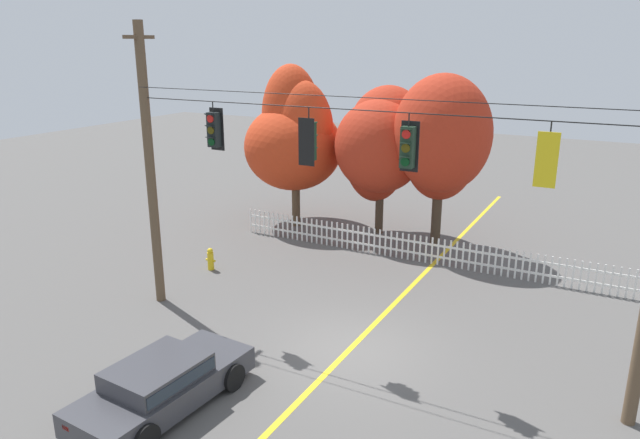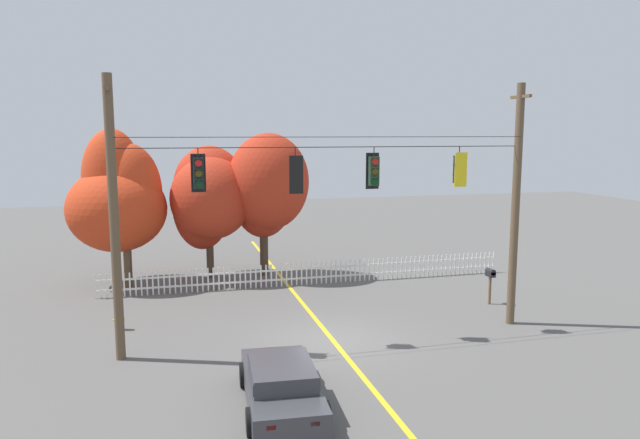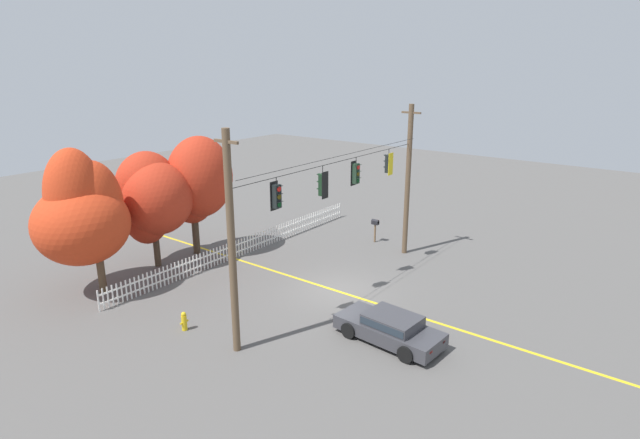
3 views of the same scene
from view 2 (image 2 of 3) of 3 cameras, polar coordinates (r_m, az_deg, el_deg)
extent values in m
plane|color=#565451|center=(19.46, 1.18, -11.52)|extent=(80.00, 80.00, 0.00)
cube|color=gold|center=(19.46, 1.18, -11.51)|extent=(0.16, 36.00, 0.01)
cylinder|color=brown|center=(17.83, -19.28, -0.12)|extent=(0.28, 0.28, 8.26)
cylinder|color=brown|center=(21.18, 18.37, 1.19)|extent=(0.28, 0.28, 8.26)
cube|color=brown|center=(17.70, -19.86, 11.75)|extent=(0.10, 1.10, 0.10)
cube|color=brown|center=(21.07, 18.84, 11.17)|extent=(0.10, 1.10, 0.10)
cylinder|color=black|center=(18.31, 1.24, 7.01)|extent=(12.79, 0.02, 0.02)
cylinder|color=black|center=(18.06, 1.46, 7.98)|extent=(12.79, 0.02, 0.02)
cylinder|color=black|center=(17.63, -11.71, 6.33)|extent=(0.03, 0.03, 0.28)
cube|color=black|center=(17.79, -11.68, 4.42)|extent=(0.43, 0.02, 1.13)
cube|color=black|center=(17.66, -11.66, 4.40)|extent=(0.30, 0.24, 0.91)
cylinder|color=red|center=(17.51, -11.66, 5.36)|extent=(0.20, 0.03, 0.20)
cube|color=black|center=(17.46, -11.66, 5.73)|extent=(0.22, 0.12, 0.06)
cylinder|color=#463B09|center=(17.53, -11.63, 4.37)|extent=(0.20, 0.03, 0.20)
cube|color=black|center=(17.47, -11.63, 4.73)|extent=(0.22, 0.12, 0.06)
cylinder|color=#073513|center=(17.55, -11.60, 3.38)|extent=(0.20, 0.03, 0.20)
cube|color=black|center=(17.49, -11.61, 3.74)|extent=(0.22, 0.12, 0.06)
cylinder|color=black|center=(18.02, -2.42, 6.42)|extent=(0.03, 0.03, 0.36)
cube|color=black|center=(17.93, -2.32, 4.34)|extent=(0.43, 0.02, 1.16)
cube|color=black|center=(18.05, -2.40, 4.37)|extent=(0.30, 0.24, 0.94)
cylinder|color=red|center=(18.17, -2.50, 5.38)|extent=(0.20, 0.03, 0.20)
cube|color=black|center=(18.21, -2.53, 5.75)|extent=(0.22, 0.12, 0.06)
cylinder|color=#463B09|center=(18.19, -2.50, 4.40)|extent=(0.20, 0.03, 0.20)
cube|color=black|center=(18.22, -2.53, 4.77)|extent=(0.22, 0.12, 0.06)
cylinder|color=#073513|center=(18.21, -2.49, 3.42)|extent=(0.20, 0.03, 0.20)
cube|color=black|center=(18.24, -2.52, 3.79)|extent=(0.22, 0.12, 0.06)
cylinder|color=black|center=(18.73, 5.24, 6.55)|extent=(0.03, 0.03, 0.30)
cube|color=black|center=(18.88, 5.08, 4.70)|extent=(0.43, 0.02, 1.15)
cube|color=#1E3323|center=(18.76, 5.22, 4.68)|extent=(0.30, 0.24, 0.93)
cylinder|color=red|center=(18.61, 5.37, 5.60)|extent=(0.20, 0.03, 0.20)
cube|color=#1E3323|center=(18.56, 5.42, 5.95)|extent=(0.22, 0.12, 0.06)
cylinder|color=#463B09|center=(18.63, 5.36, 4.65)|extent=(0.20, 0.03, 0.20)
cube|color=#1E3323|center=(18.58, 5.41, 5.00)|extent=(0.22, 0.12, 0.06)
cylinder|color=#073513|center=(18.65, 5.35, 3.71)|extent=(0.20, 0.03, 0.20)
cube|color=#1E3323|center=(18.60, 5.40, 4.05)|extent=(0.22, 0.12, 0.06)
cylinder|color=black|center=(19.93, 13.34, 6.47)|extent=(0.03, 0.03, 0.30)
cube|color=yellow|center=(19.85, 13.45, 4.71)|extent=(0.43, 0.02, 1.12)
cube|color=black|center=(19.96, 13.28, 4.73)|extent=(0.30, 0.24, 0.90)
cylinder|color=red|center=(20.06, 13.12, 5.62)|extent=(0.20, 0.03, 0.20)
cube|color=black|center=(20.10, 13.08, 5.95)|extent=(0.22, 0.12, 0.06)
cylinder|color=#463B09|center=(20.08, 13.10, 4.76)|extent=(0.20, 0.03, 0.20)
cube|color=black|center=(20.11, 13.05, 5.10)|extent=(0.22, 0.12, 0.06)
cylinder|color=#073513|center=(20.10, 13.07, 3.90)|extent=(0.20, 0.03, 0.20)
cube|color=black|center=(20.13, 13.02, 4.24)|extent=(0.22, 0.12, 0.06)
cube|color=white|center=(25.50, -20.94, -6.09)|extent=(0.06, 0.04, 1.00)
cube|color=white|center=(25.48, -20.43, -6.07)|extent=(0.06, 0.04, 1.00)
cube|color=white|center=(25.45, -19.93, -6.06)|extent=(0.06, 0.04, 1.00)
cube|color=white|center=(25.43, -19.42, -6.05)|extent=(0.06, 0.04, 1.00)
cube|color=white|center=(25.41, -18.91, -6.03)|extent=(0.06, 0.04, 1.00)
cube|color=white|center=(25.40, -18.41, -6.02)|extent=(0.06, 0.04, 1.00)
cube|color=white|center=(25.38, -17.90, -6.00)|extent=(0.06, 0.04, 1.00)
cube|color=white|center=(25.37, -17.39, -5.99)|extent=(0.06, 0.04, 1.00)
cube|color=white|center=(25.36, -16.88, -5.97)|extent=(0.06, 0.04, 1.00)
cube|color=white|center=(25.35, -16.37, -5.95)|extent=(0.06, 0.04, 1.00)
cube|color=white|center=(25.34, -15.86, -5.94)|extent=(0.06, 0.04, 1.00)
cube|color=white|center=(25.34, -15.35, -5.92)|extent=(0.06, 0.04, 1.00)
cube|color=white|center=(25.34, -14.84, -5.90)|extent=(0.06, 0.04, 1.00)
cube|color=white|center=(25.33, -14.33, -5.88)|extent=(0.06, 0.04, 1.00)
cube|color=white|center=(25.34, -13.82, -5.86)|extent=(0.06, 0.04, 1.00)
cube|color=white|center=(25.34, -13.31, -5.84)|extent=(0.06, 0.04, 1.00)
cube|color=white|center=(25.34, -12.80, -5.82)|extent=(0.06, 0.04, 1.00)
cube|color=white|center=(25.35, -12.29, -5.80)|extent=(0.06, 0.04, 1.00)
cube|color=white|center=(25.36, -11.78, -5.78)|extent=(0.06, 0.04, 1.00)
cube|color=white|center=(25.37, -11.27, -5.76)|extent=(0.06, 0.04, 1.00)
cube|color=white|center=(25.38, -10.76, -5.74)|extent=(0.06, 0.04, 1.00)
cube|color=white|center=(25.40, -10.26, -5.72)|extent=(0.06, 0.04, 1.00)
cube|color=white|center=(25.42, -9.75, -5.69)|extent=(0.06, 0.04, 1.00)
cube|color=white|center=(25.43, -9.24, -5.67)|extent=(0.06, 0.04, 1.00)
cube|color=white|center=(25.46, -8.74, -5.65)|extent=(0.06, 0.04, 1.00)
cube|color=white|center=(25.48, -8.23, -5.62)|extent=(0.06, 0.04, 1.00)
cube|color=white|center=(25.50, -7.73, -5.60)|extent=(0.06, 0.04, 1.00)
cube|color=white|center=(25.53, -7.23, -5.57)|extent=(0.06, 0.04, 1.00)
cube|color=white|center=(25.56, -6.72, -5.55)|extent=(0.06, 0.04, 1.00)
cube|color=white|center=(25.59, -6.22, -5.52)|extent=(0.06, 0.04, 1.00)
cube|color=white|center=(25.62, -5.73, -5.50)|extent=(0.06, 0.04, 1.00)
cube|color=white|center=(25.66, -5.23, -5.47)|extent=(0.06, 0.04, 1.00)
cube|color=white|center=(25.69, -4.73, -5.45)|extent=(0.06, 0.04, 1.00)
cube|color=white|center=(25.73, -4.24, -5.42)|extent=(0.06, 0.04, 1.00)
cube|color=white|center=(25.77, -3.74, -5.39)|extent=(0.06, 0.04, 1.00)
cube|color=white|center=(25.81, -3.25, -5.36)|extent=(0.06, 0.04, 1.00)
cube|color=white|center=(25.86, -2.76, -5.34)|extent=(0.06, 0.04, 1.00)
cube|color=white|center=(25.90, -2.28, -5.31)|extent=(0.06, 0.04, 1.00)
cube|color=white|center=(25.95, -1.79, -5.28)|extent=(0.06, 0.04, 1.00)
cube|color=white|center=(26.00, -1.30, -5.25)|extent=(0.06, 0.04, 1.00)
cube|color=white|center=(26.05, -0.82, -5.22)|extent=(0.06, 0.04, 1.00)
cube|color=white|center=(26.11, -0.34, -5.20)|extent=(0.06, 0.04, 1.00)
cube|color=white|center=(26.16, 0.14, -5.17)|extent=(0.06, 0.04, 1.00)
cube|color=white|center=(26.22, 0.61, -5.14)|extent=(0.06, 0.04, 1.00)
cube|color=white|center=(26.28, 1.09, -5.11)|extent=(0.06, 0.04, 1.00)
cube|color=white|center=(26.34, 1.56, -5.08)|extent=(0.06, 0.04, 1.00)
cube|color=white|center=(26.40, 2.03, -5.05)|extent=(0.06, 0.04, 1.00)
cube|color=white|center=(26.46, 2.50, -5.02)|extent=(0.06, 0.04, 1.00)
cube|color=white|center=(26.53, 2.96, -4.99)|extent=(0.06, 0.04, 1.00)
cube|color=white|center=(26.60, 3.42, -4.96)|extent=(0.06, 0.04, 1.00)
cube|color=white|center=(26.67, 3.88, -4.92)|extent=(0.06, 0.04, 1.00)
cube|color=white|center=(26.74, 4.34, -4.89)|extent=(0.06, 0.04, 1.00)
cube|color=white|center=(26.81, 4.80, -4.86)|extent=(0.06, 0.04, 1.00)
cube|color=white|center=(26.88, 5.25, -4.83)|extent=(0.06, 0.04, 1.00)
cube|color=white|center=(26.96, 5.70, -4.80)|extent=(0.06, 0.04, 1.00)
cube|color=white|center=(27.04, 6.15, -4.77)|extent=(0.06, 0.04, 1.00)
cube|color=white|center=(27.12, 6.59, -4.74)|extent=(0.06, 0.04, 1.00)
cube|color=white|center=(27.20, 7.04, -4.71)|extent=(0.06, 0.04, 1.00)
cube|color=white|center=(27.28, 7.48, -4.67)|extent=(0.06, 0.04, 1.00)
cube|color=white|center=(27.36, 7.91, -4.64)|extent=(0.06, 0.04, 1.00)
cube|color=white|center=(27.45, 8.35, -4.61)|extent=(0.06, 0.04, 1.00)
cube|color=white|center=(27.54, 8.78, -4.58)|extent=(0.06, 0.04, 1.00)
cube|color=white|center=(27.63, 9.21, -4.55)|extent=(0.06, 0.04, 1.00)
cube|color=white|center=(27.72, 9.63, -4.51)|extent=(0.06, 0.04, 1.00)
cube|color=white|center=(27.81, 10.06, -4.48)|extent=(0.06, 0.04, 1.00)
cube|color=white|center=(27.90, 10.48, -4.45)|extent=(0.06, 0.04, 1.00)
cube|color=white|center=(28.00, 10.89, -4.42)|extent=(0.06, 0.04, 1.00)
cube|color=white|center=(28.09, 11.31, -4.39)|extent=(0.06, 0.04, 1.00)
cube|color=white|center=(28.19, 11.72, -4.35)|extent=(0.06, 0.04, 1.00)
cube|color=white|center=(28.29, 12.13, -4.32)|extent=(0.06, 0.04, 1.00)
cube|color=white|center=(28.39, 12.53, -4.29)|extent=(0.06, 0.04, 1.00)
cube|color=white|center=(28.49, 12.94, -4.26)|extent=(0.06, 0.04, 1.00)
cube|color=white|center=(28.60, 13.34, -4.23)|extent=(0.06, 0.04, 1.00)
cube|color=white|center=(28.70, 13.73, -4.19)|extent=(0.06, 0.04, 1.00)
cube|color=white|center=(28.81, 14.13, -4.16)|extent=(0.06, 0.04, 1.00)
cube|color=white|center=(28.91, 14.52, -4.13)|extent=(0.06, 0.04, 1.00)
cube|color=white|center=(29.02, 14.91, -4.10)|extent=(0.06, 0.04, 1.00)
cube|color=white|center=(29.13, 15.29, -4.07)|extent=(0.06, 0.04, 1.00)
cube|color=white|center=(29.24, 15.68, -4.03)|extent=(0.06, 0.04, 1.00)
cube|color=white|center=(29.36, 16.05, -4.00)|extent=(0.06, 0.04, 1.00)
cube|color=white|center=(29.47, 16.43, -3.97)|extent=(0.06, 0.04, 1.00)
cube|color=white|center=(26.13, -0.84, -5.63)|extent=(17.97, 0.03, 0.08)
cube|color=white|center=(26.03, -0.84, -4.74)|extent=(17.97, 0.03, 0.08)
cylinder|color=brown|center=(26.90, -18.09, -3.78)|extent=(0.35, 0.35, 2.30)
ellipsoid|color=red|center=(27.00, -19.03, 0.94)|extent=(4.24, 4.13, 3.69)
ellipsoid|color=red|center=(26.71, -17.88, 2.46)|extent=(2.70, 2.19, 4.27)
ellipsoid|color=red|center=(26.94, -19.39, 3.62)|extent=(2.58, 2.31, 4.42)
cylinder|color=#473828|center=(27.66, -10.58, -3.34)|extent=(0.33, 0.33, 2.15)
ellipsoid|color=#B22D19|center=(27.42, -11.34, 1.34)|extent=(2.65, 2.42, 4.05)
ellipsoid|color=#B22D19|center=(26.87, -10.49, 2.03)|extent=(3.63, 3.29, 3.71)
ellipsoid|color=#B22D19|center=(27.65, -10.62, 3.22)|extent=(3.27, 2.92, 3.68)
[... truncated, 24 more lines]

